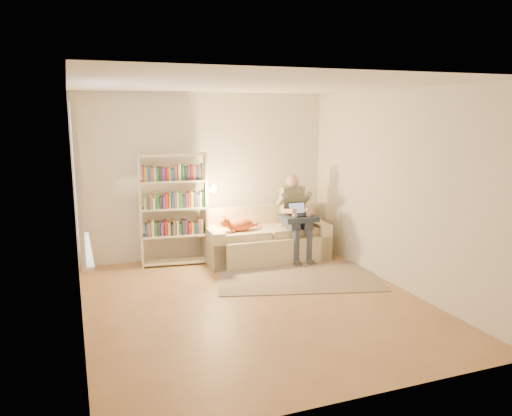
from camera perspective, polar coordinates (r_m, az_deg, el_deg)
name	(u,v)px	position (r m, az deg, el deg)	size (l,w,h in m)	color
floor	(255,303)	(6.23, -0.12, -10.75)	(4.50, 4.50, 0.00)	#976D44
ceiling	(255,85)	(5.80, -0.13, 13.86)	(4.00, 4.50, 0.02)	white
wall_left	(75,210)	(5.52, -19.97, -0.20)	(0.02, 4.50, 2.60)	silver
wall_right	(397,189)	(6.83, 15.82, 2.06)	(0.02, 4.50, 2.60)	silver
wall_back	(206,176)	(8.01, -5.75, 3.67)	(4.00, 0.02, 2.60)	silver
wall_front	(357,245)	(3.90, 11.49, -4.21)	(4.00, 0.02, 2.60)	silver
window	(80,199)	(5.71, -19.52, 0.94)	(0.12, 1.52, 1.69)	white
sofa	(265,240)	(7.94, 1.03, -3.72)	(1.93, 0.91, 0.81)	beige
person	(295,212)	(7.87, 4.49, -0.46)	(0.37, 0.59, 1.33)	gray
cat	(239,224)	(7.61, -1.94, -1.87)	(0.65, 0.24, 0.24)	orange
blanket	(295,218)	(7.76, 4.50, -1.15)	(0.54, 0.44, 0.08)	#24313F
laptop	(295,212)	(7.75, 4.48, -0.47)	(0.29, 0.25, 0.24)	black
bookshelf	(174,204)	(7.59, -9.38, 0.46)	(1.13, 0.45, 1.71)	beige
rug	(298,277)	(7.13, 4.81, -7.90)	(2.26, 1.33, 0.01)	gray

